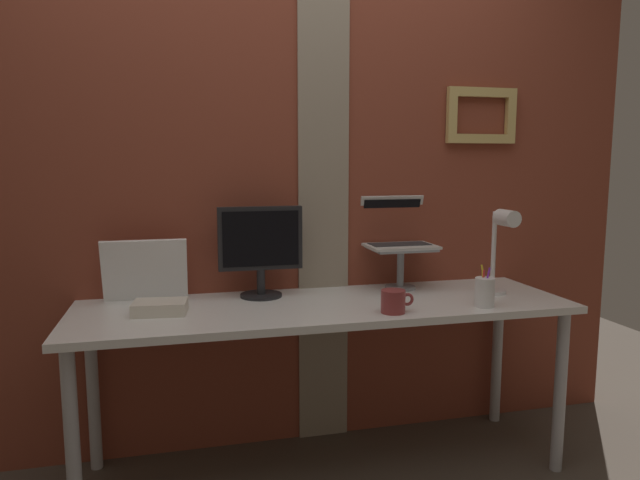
# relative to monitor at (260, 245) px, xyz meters

# --- Properties ---
(brick_wall_back) EXTENTS (3.48, 0.15, 2.61)m
(brick_wall_back) POSITION_rel_monitor_xyz_m (0.10, 0.18, 0.35)
(brick_wall_back) COLOR brown
(brick_wall_back) RESTS_ON ground_plane
(desk) EXTENTS (2.02, 0.61, 0.73)m
(desk) POSITION_rel_monitor_xyz_m (0.24, -0.18, -0.30)
(desk) COLOR white
(desk) RESTS_ON ground_plane
(monitor) EXTENTS (0.36, 0.18, 0.39)m
(monitor) POSITION_rel_monitor_xyz_m (0.00, 0.00, 0.00)
(monitor) COLOR black
(monitor) RESTS_ON desk
(laptop_stand) EXTENTS (0.28, 0.22, 0.19)m
(laptop_stand) POSITION_rel_monitor_xyz_m (0.64, 0.00, -0.10)
(laptop_stand) COLOR gray
(laptop_stand) RESTS_ON desk
(laptop) EXTENTS (0.31, 0.29, 0.23)m
(laptop) POSITION_rel_monitor_xyz_m (0.64, 0.08, 0.03)
(laptop) COLOR silver
(laptop) RESTS_ON laptop_stand
(whiteboard_panel) EXTENTS (0.34, 0.09, 0.27)m
(whiteboard_panel) POSITION_rel_monitor_xyz_m (-0.48, 0.04, -0.10)
(whiteboard_panel) COLOR white
(whiteboard_panel) RESTS_ON desk
(desk_lamp) EXTENTS (0.12, 0.20, 0.38)m
(desk_lamp) POSITION_rel_monitor_xyz_m (1.00, -0.24, 0.01)
(desk_lamp) COLOR white
(desk_lamp) RESTS_ON desk
(pen_cup) EXTENTS (0.08, 0.08, 0.17)m
(pen_cup) POSITION_rel_monitor_xyz_m (0.85, -0.39, -0.17)
(pen_cup) COLOR white
(pen_cup) RESTS_ON desk
(coffee_mug) EXTENTS (0.13, 0.09, 0.09)m
(coffee_mug) POSITION_rel_monitor_xyz_m (0.46, -0.39, -0.18)
(coffee_mug) COLOR maroon
(coffee_mug) RESTS_ON desk
(paper_clutter_stack) EXTENTS (0.21, 0.16, 0.05)m
(paper_clutter_stack) POSITION_rel_monitor_xyz_m (-0.42, -0.18, -0.20)
(paper_clutter_stack) COLOR silver
(paper_clutter_stack) RESTS_ON desk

